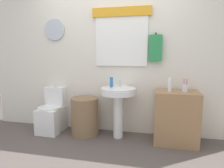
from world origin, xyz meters
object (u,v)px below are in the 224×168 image
at_px(soap_bottle, 111,82).
at_px(toothbrush_cup, 185,88).
at_px(pedestal_sink, 118,100).
at_px(toilet, 53,114).
at_px(wooden_cabinet, 176,117).
at_px(laundry_hamper, 85,116).
at_px(lotion_bottle, 170,85).

xyz_separation_m(soap_bottle, toothbrush_cup, (1.09, -0.03, -0.04)).
bearing_deg(pedestal_sink, toothbrush_cup, 1.18).
distance_m(toilet, toothbrush_cup, 2.19).
xyz_separation_m(toilet, pedestal_sink, (1.15, -0.03, 0.31)).
bearing_deg(soap_bottle, pedestal_sink, -22.62).
relative_size(wooden_cabinet, toothbrush_cup, 4.19).
xyz_separation_m(laundry_hamper, lotion_bottle, (1.31, -0.04, 0.57)).
bearing_deg(toilet, toothbrush_cup, -0.32).
distance_m(lotion_bottle, toothbrush_cup, 0.23).
bearing_deg(toothbrush_cup, laundry_hamper, -179.25).
xyz_separation_m(toilet, laundry_hamper, (0.60, -0.03, 0.01)).
xyz_separation_m(laundry_hamper, pedestal_sink, (0.56, 0.00, 0.30)).
bearing_deg(toilet, soap_bottle, 1.01).
bearing_deg(pedestal_sink, lotion_bottle, -3.03).
distance_m(toilet, pedestal_sink, 1.19).
xyz_separation_m(wooden_cabinet, toothbrush_cup, (0.11, 0.02, 0.44)).
distance_m(wooden_cabinet, lotion_bottle, 0.50).
bearing_deg(soap_bottle, lotion_bottle, -5.88).
relative_size(lotion_bottle, toothbrush_cup, 1.05).
distance_m(pedestal_sink, wooden_cabinet, 0.89).
bearing_deg(toilet, lotion_bottle, -2.16).
bearing_deg(wooden_cabinet, toothbrush_cup, 10.45).
height_order(laundry_hamper, lotion_bottle, lotion_bottle).
relative_size(pedestal_sink, wooden_cabinet, 1.02).
xyz_separation_m(lotion_bottle, toothbrush_cup, (0.22, 0.06, -0.04)).
xyz_separation_m(pedestal_sink, soap_bottle, (-0.12, 0.05, 0.27)).
distance_m(laundry_hamper, soap_bottle, 0.72).
height_order(toilet, lotion_bottle, lotion_bottle).
bearing_deg(laundry_hamper, toothbrush_cup, 0.75).
bearing_deg(wooden_cabinet, pedestal_sink, 180.00).
height_order(wooden_cabinet, toothbrush_cup, toothbrush_cup).
bearing_deg(toilet, pedestal_sink, -1.58).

